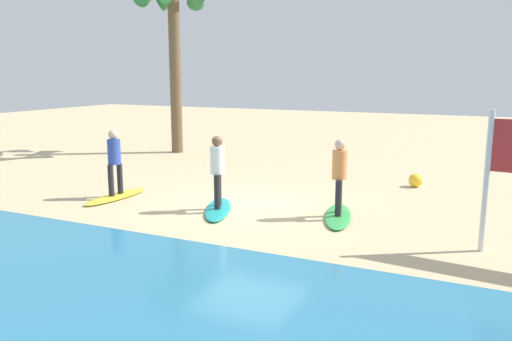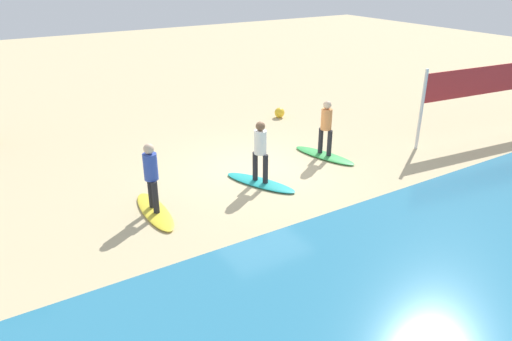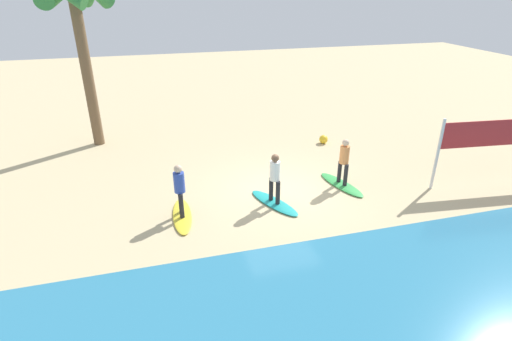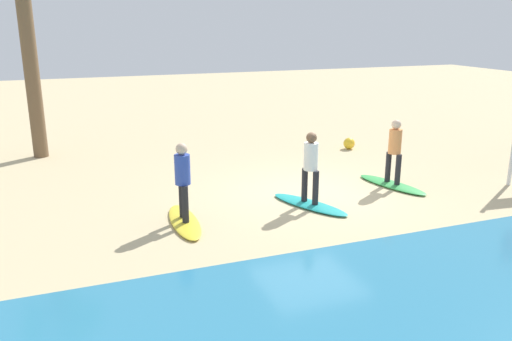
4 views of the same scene
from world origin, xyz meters
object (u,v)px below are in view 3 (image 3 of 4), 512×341
(surfer_green, at_px, (344,159))
(surfer_yellow, at_px, (180,187))
(palm_tree, at_px, (76,8))
(beach_ball, at_px, (323,139))
(surfer_teal, at_px, (275,175))
(surfboard_teal, at_px, (274,203))
(surfboard_green, at_px, (341,185))
(surfboard_yellow, at_px, (182,216))

(surfer_green, height_order, surfer_yellow, same)
(palm_tree, xyz_separation_m, beach_ball, (-9.52, 2.55, -5.34))
(surfer_teal, xyz_separation_m, surfer_yellow, (2.92, 0.02, 0.00))
(surfboard_teal, height_order, surfer_teal, surfer_teal)
(surfer_green, relative_size, palm_tree, 0.24)
(surfboard_teal, bearing_deg, surfer_green, 78.50)
(surfer_teal, distance_m, palm_tree, 10.20)
(beach_ball, bearing_deg, surfer_yellow, 34.44)
(surfboard_green, bearing_deg, surfboard_teal, -91.93)
(surfboard_yellow, bearing_deg, surfboard_teal, 92.87)
(surfboard_yellow, xyz_separation_m, surfer_yellow, (0.00, 0.00, 0.99))
(surfboard_teal, xyz_separation_m, beach_ball, (-3.69, -4.52, 0.14))
(surfboard_teal, bearing_deg, palm_tree, -164.81)
(surfer_green, distance_m, surfboard_teal, 2.89)
(surfer_teal, bearing_deg, surfboard_teal, 0.00)
(surfer_yellow, bearing_deg, beach_ball, -145.56)
(surfboard_teal, height_order, beach_ball, beach_ball)
(surfer_teal, distance_m, surfboard_yellow, 3.09)
(beach_ball, bearing_deg, palm_tree, -14.98)
(surfer_yellow, xyz_separation_m, palm_tree, (2.90, -7.09, 4.49))
(surfer_teal, height_order, surfer_yellow, same)
(surfer_green, bearing_deg, surfboard_yellow, 6.34)
(surfer_green, distance_m, surfer_teal, 2.72)
(surfboard_yellow, bearing_deg, surfer_green, 98.86)
(surfer_green, bearing_deg, beach_ball, -104.91)
(surfboard_teal, height_order, surfer_yellow, surfer_yellow)
(surfboard_teal, bearing_deg, beach_ball, 116.46)
(surfer_yellow, bearing_deg, palm_tree, -67.76)
(surfer_green, xyz_separation_m, surfer_yellow, (5.57, 0.62, 0.00))
(surfer_yellow, bearing_deg, surfboard_yellow, -90.00)
(surfboard_yellow, relative_size, beach_ball, 5.58)
(surfboard_teal, relative_size, surfer_teal, 1.28)
(surfboard_teal, relative_size, beach_ball, 5.58)
(surfer_green, height_order, surfer_teal, same)
(surfer_green, height_order, surfboard_teal, surfer_green)
(surfboard_teal, distance_m, surfer_teal, 0.99)
(surfboard_green, bearing_deg, beach_ball, 150.37)
(surfboard_teal, distance_m, surfer_yellow, 3.09)
(surfer_yellow, height_order, palm_tree, palm_tree)
(surfboard_teal, xyz_separation_m, surfer_teal, (0.00, 0.00, 0.99))
(surfboard_yellow, bearing_deg, palm_tree, -155.24)
(surfer_yellow, bearing_deg, surfboard_green, -173.66)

